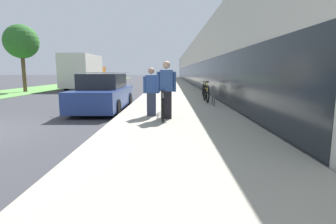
{
  "coord_description": "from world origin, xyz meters",
  "views": [
    {
      "loc": [
        5.52,
        -6.32,
        1.59
      ],
      "look_at": [
        5.37,
        11.68,
        -1.22
      ],
      "focal_mm": 28.0,
      "sensor_mm": 36.0,
      "label": 1
    }
  ],
  "objects": [
    {
      "name": "cruiser_bike_middle",
      "position": [
        7.42,
        8.13,
        0.54
      ],
      "size": [
        0.52,
        1.78,
        0.9
      ],
      "color": "black",
      "rests_on": "sidewalk_slab"
    },
    {
      "name": "street_tree_far",
      "position": [
        -5.68,
        13.83,
        3.77
      ],
      "size": [
        2.52,
        2.52,
        5.06
      ],
      "color": "brown",
      "rests_on": "ground"
    },
    {
      "name": "storefront_facade",
      "position": [
        12.92,
        29.0,
        2.39
      ],
      "size": [
        10.01,
        70.0,
        4.78
      ],
      "color": "#BCB7AD",
      "rests_on": "ground"
    },
    {
      "name": "sidewalk_slab",
      "position": [
        5.83,
        21.0,
        0.08
      ],
      "size": [
        4.11,
        70.0,
        0.16
      ],
      "color": "#A39E8E",
      "rests_on": "ground"
    },
    {
      "name": "tandem_bicycle",
      "position": [
        5.31,
        1.93,
        0.53
      ],
      "size": [
        0.52,
        2.48,
        0.87
      ],
      "color": "black",
      "rests_on": "sidewalk_slab"
    },
    {
      "name": "person_rider",
      "position": [
        5.41,
        1.62,
        1.03
      ],
      "size": [
        0.59,
        0.23,
        1.73
      ],
      "color": "black",
      "rests_on": "sidewalk_slab"
    },
    {
      "name": "cruiser_bike_nearest",
      "position": [
        7.22,
        6.07,
        0.57
      ],
      "size": [
        0.52,
        1.81,
        0.98
      ],
      "color": "black",
      "rests_on": "sidewalk_slab"
    },
    {
      "name": "lawn_strip",
      "position": [
        -6.39,
        25.0,
        0.01
      ],
      "size": [
        4.43,
        70.0,
        0.03
      ],
      "color": "#5B9347",
      "rests_on": "ground"
    },
    {
      "name": "parked_sedan_curbside",
      "position": [
        2.8,
        4.35,
        0.68
      ],
      "size": [
        1.86,
        4.62,
        1.55
      ],
      "color": "navy",
      "rests_on": "ground"
    },
    {
      "name": "bike_rack_hoop",
      "position": [
        7.33,
        4.64,
        0.67
      ],
      "size": [
        0.05,
        0.6,
        0.84
      ],
      "color": "#4C4C51",
      "rests_on": "sidewalk_slab"
    },
    {
      "name": "person_bystander",
      "position": [
        4.92,
        2.1,
        0.93
      ],
      "size": [
        0.53,
        0.21,
        1.55
      ],
      "color": "#33384C",
      "rests_on": "sidewalk_slab"
    },
    {
      "name": "moving_truck",
      "position": [
        -2.19,
        17.31,
        1.51
      ],
      "size": [
        2.39,
        6.74,
        3.0
      ],
      "color": "orange",
      "rests_on": "ground"
    }
  ]
}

